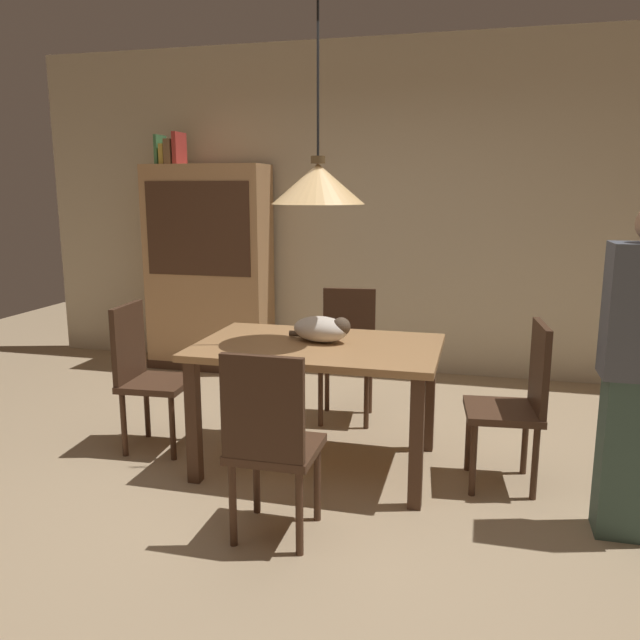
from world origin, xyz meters
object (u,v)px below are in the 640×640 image
book_red_tall (179,149)px  chair_far_back (347,348)px  chair_near_front (270,439)px  pendant_lamp (318,183)px  book_green_slim (160,150)px  book_yellow_short (166,155)px  chair_left_side (145,370)px  chair_right_side (518,398)px  book_brown_thick (173,152)px  dining_table (318,361)px  hutch_bookcase (209,272)px  cat_sleeping (322,329)px

book_red_tall → chair_far_back: bearing=-29.9°
chair_far_back → chair_near_front: bearing=-89.8°
chair_near_front → chair_far_back: same height
pendant_lamp → book_green_slim: pendant_lamp is taller
book_green_slim → book_yellow_short: bearing=0.0°
chair_left_side → chair_far_back: same height
chair_far_back → book_green_slim: book_green_slim is taller
chair_right_side → chair_left_side: (-2.26, -0.01, 0.00)m
book_yellow_short → book_brown_thick: bearing=0.0°
book_red_tall → dining_table: bearing=-46.9°
chair_left_side → book_red_tall: book_red_tall is taller
pendant_lamp → book_red_tall: pendant_lamp is taller
chair_right_side → book_red_tall: 3.75m
book_yellow_short → chair_right_side: bearing=-31.8°
chair_left_side → hutch_bookcase: hutch_bookcase is taller
book_green_slim → book_brown_thick: size_ratio=1.08×
hutch_bookcase → book_brown_thick: (-0.32, 0.00, 1.07)m
chair_near_front → cat_sleeping: (0.01, 0.94, 0.32)m
chair_left_side → cat_sleeping: size_ratio=2.33×
hutch_bookcase → book_brown_thick: 1.12m
dining_table → book_red_tall: (-1.76, 1.89, 1.34)m
chair_left_side → pendant_lamp: 1.61m
book_brown_thick → dining_table: bearing=-45.9°
chair_right_side → hutch_bookcase: hutch_bookcase is taller
dining_table → chair_far_back: size_ratio=1.51×
chair_right_side → pendant_lamp: 1.61m
dining_table → chair_near_front: (0.00, -0.88, -0.14)m
book_green_slim → chair_left_side: bearing=-66.5°
chair_near_front → book_yellow_short: book_yellow_short is taller
hutch_bookcase → chair_left_side: bearing=-78.5°
hutch_bookcase → book_brown_thick: size_ratio=7.71×
chair_right_side → book_brown_thick: (-2.96, 1.88, 1.45)m
chair_right_side → book_yellow_short: book_yellow_short is taller
book_red_tall → hutch_bookcase: bearing=-0.3°
cat_sleeping → hutch_bookcase: size_ratio=0.22×
pendant_lamp → chair_left_side: bearing=-179.7°
dining_table → cat_sleeping: size_ratio=3.50×
cat_sleeping → book_yellow_short: bearing=136.3°
chair_left_side → hutch_bookcase: bearing=101.5°
chair_near_front → pendant_lamp: pendant_lamp is taller
chair_near_front → book_red_tall: bearing=122.5°
pendant_lamp → chair_right_side: bearing=0.4°
chair_near_front → chair_left_side: bearing=142.3°
chair_near_front → chair_far_back: (-0.01, 1.76, 0.00)m
chair_far_back → chair_left_side: bearing=-141.8°
chair_right_side → cat_sleeping: bearing=177.4°
cat_sleeping → hutch_bookcase: hutch_bookcase is taller
chair_near_front → hutch_bookcase: size_ratio=0.50×
chair_left_side → dining_table: bearing=0.3°
book_brown_thick → book_yellow_short: bearing=180.0°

